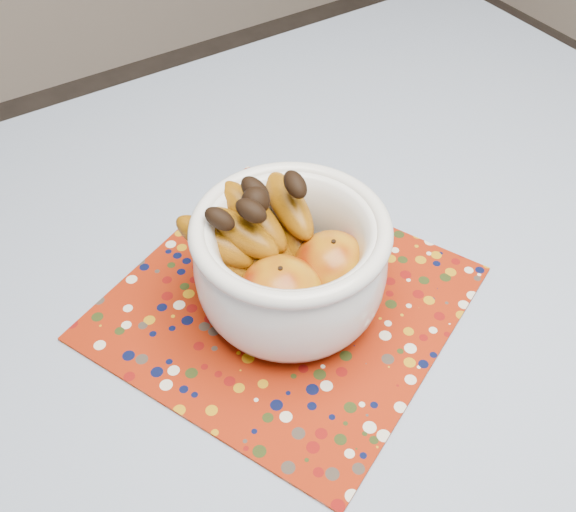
% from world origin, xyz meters
% --- Properties ---
extents(table, '(1.20, 1.20, 0.75)m').
position_xyz_m(table, '(0.00, 0.00, 0.67)').
color(table, brown).
rests_on(table, ground).
extents(tablecloth, '(1.32, 1.32, 0.01)m').
position_xyz_m(tablecloth, '(0.00, 0.00, 0.76)').
color(tablecloth, slate).
rests_on(tablecloth, table).
extents(placemat, '(0.48, 0.48, 0.00)m').
position_xyz_m(placemat, '(-0.08, 0.12, 0.76)').
color(placemat, maroon).
rests_on(placemat, tablecloth).
extents(fruit_bowl, '(0.24, 0.22, 0.16)m').
position_xyz_m(fruit_bowl, '(-0.09, 0.12, 0.84)').
color(fruit_bowl, white).
rests_on(fruit_bowl, placemat).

